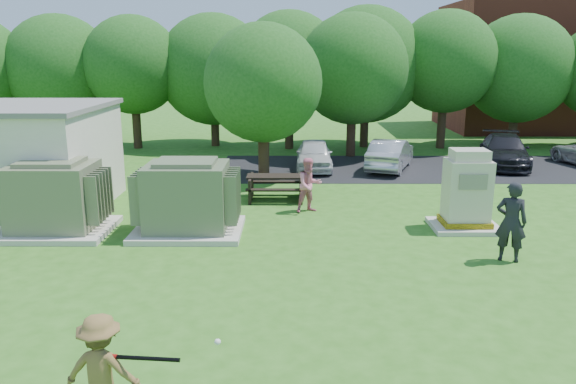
{
  "coord_description": "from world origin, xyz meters",
  "views": [
    {
      "loc": [
        0.06,
        -10.54,
        4.93
      ],
      "look_at": [
        0.0,
        4.0,
        1.3
      ],
      "focal_mm": 35.0,
      "sensor_mm": 36.0,
      "label": 1
    }
  ],
  "objects_px": {
    "generator_cabinet": "(467,194)",
    "batter": "(102,371)",
    "transformer_right": "(187,199)",
    "picnic_table": "(276,185)",
    "car_silver_a": "(390,154)",
    "car_white": "(314,155)",
    "transformer_left": "(54,199)",
    "car_dark": "(504,151)",
    "person_by_generator": "(511,222)",
    "person_at_picnic": "(309,185)"
  },
  "relations": [
    {
      "from": "generator_cabinet",
      "to": "batter",
      "type": "bearing_deg",
      "value": -130.64
    },
    {
      "from": "transformer_right",
      "to": "batter",
      "type": "bearing_deg",
      "value": -87.64
    },
    {
      "from": "picnic_table",
      "to": "car_silver_a",
      "type": "height_order",
      "value": "car_silver_a"
    },
    {
      "from": "car_white",
      "to": "transformer_left",
      "type": "bearing_deg",
      "value": -129.29
    },
    {
      "from": "transformer_left",
      "to": "picnic_table",
      "type": "distance_m",
      "value": 7.09
    },
    {
      "from": "transformer_left",
      "to": "picnic_table",
      "type": "relative_size",
      "value": 1.52
    },
    {
      "from": "batter",
      "to": "car_white",
      "type": "height_order",
      "value": "batter"
    },
    {
      "from": "picnic_table",
      "to": "car_silver_a",
      "type": "bearing_deg",
      "value": 46.92
    },
    {
      "from": "transformer_right",
      "to": "car_dark",
      "type": "xyz_separation_m",
      "value": [
        12.36,
        9.58,
        -0.29
      ]
    },
    {
      "from": "person_by_generator",
      "to": "car_white",
      "type": "xyz_separation_m",
      "value": [
        -4.27,
        10.99,
        -0.35
      ]
    },
    {
      "from": "batter",
      "to": "person_at_picnic",
      "type": "xyz_separation_m",
      "value": [
        3.12,
        10.49,
        0.07
      ]
    },
    {
      "from": "person_at_picnic",
      "to": "picnic_table",
      "type": "bearing_deg",
      "value": 102.39
    },
    {
      "from": "person_at_picnic",
      "to": "car_dark",
      "type": "distance_m",
      "value": 11.61
    },
    {
      "from": "transformer_right",
      "to": "generator_cabinet",
      "type": "relative_size",
      "value": 1.3
    },
    {
      "from": "picnic_table",
      "to": "car_silver_a",
      "type": "relative_size",
      "value": 0.49
    },
    {
      "from": "car_silver_a",
      "to": "car_dark",
      "type": "bearing_deg",
      "value": -151.09
    },
    {
      "from": "transformer_right",
      "to": "generator_cabinet",
      "type": "height_order",
      "value": "generator_cabinet"
    },
    {
      "from": "person_by_generator",
      "to": "person_at_picnic",
      "type": "height_order",
      "value": "person_by_generator"
    },
    {
      "from": "transformer_left",
      "to": "car_white",
      "type": "relative_size",
      "value": 0.8
    },
    {
      "from": "transformer_right",
      "to": "person_by_generator",
      "type": "xyz_separation_m",
      "value": [
        8.16,
        -2.16,
        0.02
      ]
    },
    {
      "from": "generator_cabinet",
      "to": "car_dark",
      "type": "bearing_deg",
      "value": 63.88
    },
    {
      "from": "person_at_picnic",
      "to": "car_silver_a",
      "type": "xyz_separation_m",
      "value": [
        3.7,
        6.65,
        -0.21
      ]
    },
    {
      "from": "batter",
      "to": "person_by_generator",
      "type": "distance_m",
      "value": 9.97
    },
    {
      "from": "transformer_left",
      "to": "generator_cabinet",
      "type": "relative_size",
      "value": 1.3
    },
    {
      "from": "transformer_right",
      "to": "person_by_generator",
      "type": "relative_size",
      "value": 1.52
    },
    {
      "from": "person_at_picnic",
      "to": "transformer_right",
      "type": "bearing_deg",
      "value": -171.74
    },
    {
      "from": "picnic_table",
      "to": "person_at_picnic",
      "type": "relative_size",
      "value": 1.14
    },
    {
      "from": "transformer_right",
      "to": "picnic_table",
      "type": "bearing_deg",
      "value": 57.0
    },
    {
      "from": "transformer_left",
      "to": "person_by_generator",
      "type": "bearing_deg",
      "value": -10.34
    },
    {
      "from": "transformer_left",
      "to": "person_by_generator",
      "type": "height_order",
      "value": "transformer_left"
    },
    {
      "from": "batter",
      "to": "person_at_picnic",
      "type": "bearing_deg",
      "value": -102.05
    },
    {
      "from": "car_silver_a",
      "to": "car_dark",
      "type": "xyz_separation_m",
      "value": [
        5.2,
        0.8,
        0.02
      ]
    },
    {
      "from": "transformer_left",
      "to": "transformer_right",
      "type": "xyz_separation_m",
      "value": [
        3.7,
        0.0,
        0.0
      ]
    },
    {
      "from": "car_white",
      "to": "transformer_right",
      "type": "bearing_deg",
      "value": -112.38
    },
    {
      "from": "generator_cabinet",
      "to": "car_dark",
      "type": "relative_size",
      "value": 0.49
    },
    {
      "from": "car_silver_a",
      "to": "person_by_generator",
      "type": "bearing_deg",
      "value": 115.35
    },
    {
      "from": "batter",
      "to": "car_white",
      "type": "distance_m",
      "value": 17.55
    },
    {
      "from": "picnic_table",
      "to": "car_dark",
      "type": "xyz_separation_m",
      "value": [
        10.0,
        5.93,
        0.16
      ]
    },
    {
      "from": "transformer_right",
      "to": "car_silver_a",
      "type": "bearing_deg",
      "value": 50.77
    },
    {
      "from": "transformer_left",
      "to": "car_white",
      "type": "bearing_deg",
      "value": 49.32
    },
    {
      "from": "transformer_left",
      "to": "transformer_right",
      "type": "bearing_deg",
      "value": 0.0
    },
    {
      "from": "generator_cabinet",
      "to": "car_white",
      "type": "height_order",
      "value": "generator_cabinet"
    },
    {
      "from": "transformer_left",
      "to": "car_dark",
      "type": "relative_size",
      "value": 0.64
    },
    {
      "from": "transformer_left",
      "to": "person_at_picnic",
      "type": "relative_size",
      "value": 1.73
    },
    {
      "from": "car_silver_a",
      "to": "generator_cabinet",
      "type": "bearing_deg",
      "value": 114.98
    },
    {
      "from": "transformer_left",
      "to": "generator_cabinet",
      "type": "distance_m",
      "value": 11.58
    },
    {
      "from": "car_white",
      "to": "car_silver_a",
      "type": "distance_m",
      "value": 3.27
    },
    {
      "from": "batter",
      "to": "car_dark",
      "type": "height_order",
      "value": "batter"
    },
    {
      "from": "car_white",
      "to": "car_dark",
      "type": "xyz_separation_m",
      "value": [
        8.47,
        0.75,
        0.05
      ]
    },
    {
      "from": "batter",
      "to": "car_silver_a",
      "type": "xyz_separation_m",
      "value": [
        6.82,
        17.14,
        -0.14
      ]
    }
  ]
}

